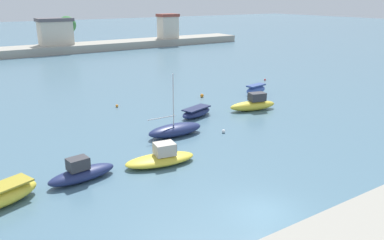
# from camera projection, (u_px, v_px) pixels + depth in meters

# --- Properties ---
(ground_plane) EXTENTS (400.00, 400.00, 0.00)m
(ground_plane) POSITION_uv_depth(u_px,v_px,m) (263.00, 213.00, 22.41)
(ground_plane) COLOR slate
(moored_boat_0) EXTENTS (4.81, 3.19, 1.21)m
(moored_boat_0) POSITION_uv_depth(u_px,v_px,m) (1.00, 196.00, 23.08)
(moored_boat_0) COLOR yellow
(moored_boat_0) RESTS_ON ground
(moored_boat_1) EXTENTS (4.83, 2.08, 1.69)m
(moored_boat_1) POSITION_uv_depth(u_px,v_px,m) (82.00, 173.00, 26.15)
(moored_boat_1) COLOR navy
(moored_boat_1) RESTS_ON ground
(moored_boat_2) EXTENTS (5.56, 2.93, 1.62)m
(moored_boat_2) POSITION_uv_depth(u_px,v_px,m) (161.00, 158.00, 28.74)
(moored_boat_2) COLOR yellow
(moored_boat_2) RESTS_ON ground
(moored_boat_3) EXTENTS (5.29, 2.11, 5.63)m
(moored_boat_3) POSITION_uv_depth(u_px,v_px,m) (175.00, 130.00, 34.67)
(moored_boat_3) COLOR navy
(moored_boat_3) RESTS_ON ground
(moored_boat_4) EXTENTS (4.35, 2.75, 0.97)m
(moored_boat_4) POSITION_uv_depth(u_px,v_px,m) (196.00, 112.00, 40.18)
(moored_boat_4) COLOR navy
(moored_boat_4) RESTS_ON ground
(moored_boat_5) EXTENTS (5.54, 2.72, 1.91)m
(moored_boat_5) POSITION_uv_depth(u_px,v_px,m) (253.00, 104.00, 42.43)
(moored_boat_5) COLOR yellow
(moored_boat_5) RESTS_ON ground
(moored_boat_6) EXTENTS (3.57, 1.85, 1.22)m
(moored_boat_6) POSITION_uv_depth(u_px,v_px,m) (256.00, 90.00, 49.48)
(moored_boat_6) COLOR #3856A8
(moored_boat_6) RESTS_ON ground
(mooring_buoy_0) EXTENTS (0.44, 0.44, 0.44)m
(mooring_buoy_0) POSITION_uv_depth(u_px,v_px,m) (202.00, 96.00, 47.97)
(mooring_buoy_0) COLOR orange
(mooring_buoy_0) RESTS_ON ground
(mooring_buoy_1) EXTENTS (0.33, 0.33, 0.33)m
(mooring_buoy_1) POSITION_uv_depth(u_px,v_px,m) (224.00, 131.00, 35.44)
(mooring_buoy_1) COLOR white
(mooring_buoy_1) RESTS_ON ground
(mooring_buoy_3) EXTENTS (0.31, 0.31, 0.31)m
(mooring_buoy_3) POSITION_uv_depth(u_px,v_px,m) (117.00, 106.00, 43.72)
(mooring_buoy_3) COLOR orange
(mooring_buoy_3) RESTS_ON ground
(mooring_buoy_4) EXTENTS (0.28, 0.28, 0.28)m
(mooring_buoy_4) POSITION_uv_depth(u_px,v_px,m) (265.00, 80.00, 57.53)
(mooring_buoy_4) COLOR red
(mooring_buoy_4) RESTS_ON ground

